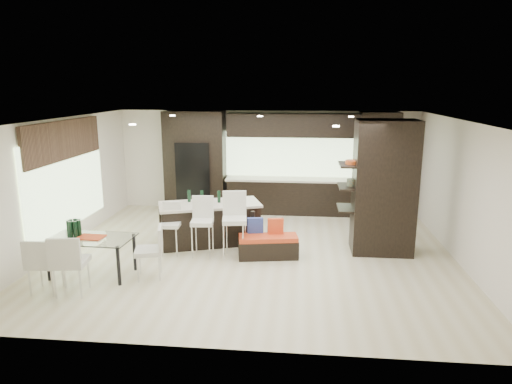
# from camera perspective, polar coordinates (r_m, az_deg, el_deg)

# --- Properties ---
(ground) EXTENTS (8.00, 8.00, 0.00)m
(ground) POSITION_cam_1_polar(r_m,az_deg,el_deg) (9.39, -0.37, -7.68)
(ground) COLOR beige
(ground) RESTS_ON ground
(back_wall) EXTENTS (8.00, 0.02, 2.70)m
(back_wall) POSITION_cam_1_polar(r_m,az_deg,el_deg) (12.42, 1.34, 3.91)
(back_wall) COLOR white
(back_wall) RESTS_ON ground
(left_wall) EXTENTS (0.02, 7.00, 2.70)m
(left_wall) POSITION_cam_1_polar(r_m,az_deg,el_deg) (10.22, -23.28, 0.84)
(left_wall) COLOR white
(left_wall) RESTS_ON ground
(right_wall) EXTENTS (0.02, 7.00, 2.70)m
(right_wall) POSITION_cam_1_polar(r_m,az_deg,el_deg) (9.46, 24.48, -0.19)
(right_wall) COLOR white
(right_wall) RESTS_ON ground
(ceiling) EXTENTS (8.00, 7.00, 0.02)m
(ceiling) POSITION_cam_1_polar(r_m,az_deg,el_deg) (8.80, -0.40, 8.99)
(ceiling) COLOR white
(ceiling) RESTS_ON ground
(window_left) EXTENTS (0.04, 3.20, 1.90)m
(window_left) POSITION_cam_1_polar(r_m,az_deg,el_deg) (10.38, -22.56, 1.07)
(window_left) COLOR #B2D199
(window_left) RESTS_ON left_wall
(window_back) EXTENTS (3.40, 0.04, 1.20)m
(window_back) POSITION_cam_1_polar(r_m,az_deg,el_deg) (12.32, 4.13, 4.75)
(window_back) COLOR #B2D199
(window_back) RESTS_ON back_wall
(stone_accent) EXTENTS (0.08, 3.00, 0.80)m
(stone_accent) POSITION_cam_1_polar(r_m,az_deg,el_deg) (10.23, -22.85, 6.01)
(stone_accent) COLOR brown
(stone_accent) RESTS_ON left_wall
(ceiling_spots) EXTENTS (4.00, 3.00, 0.02)m
(ceiling_spots) POSITION_cam_1_polar(r_m,az_deg,el_deg) (9.05, -0.22, 8.97)
(ceiling_spots) COLOR white
(ceiling_spots) RESTS_ON ceiling
(back_cabinetry) EXTENTS (6.80, 0.68, 2.70)m
(back_cabinetry) POSITION_cam_1_polar(r_m,az_deg,el_deg) (12.07, 3.59, 3.62)
(back_cabinetry) COLOR black
(back_cabinetry) RESTS_ON ground
(refrigerator) EXTENTS (0.90, 0.68, 1.90)m
(refrigerator) POSITION_cam_1_polar(r_m,az_deg,el_deg) (12.41, -7.59, 1.92)
(refrigerator) COLOR black
(refrigerator) RESTS_ON ground
(partition_column) EXTENTS (1.20, 0.80, 2.70)m
(partition_column) POSITION_cam_1_polar(r_m,az_deg,el_deg) (9.49, 15.70, 0.55)
(partition_column) COLOR black
(partition_column) RESTS_ON ground
(kitchen_island) EXTENTS (2.31, 1.56, 0.89)m
(kitchen_island) POSITION_cam_1_polar(r_m,az_deg,el_deg) (9.91, -5.75, -3.92)
(kitchen_island) COLOR black
(kitchen_island) RESTS_ON ground
(stool_left) EXTENTS (0.40, 0.40, 0.85)m
(stool_left) POSITION_cam_1_polar(r_m,az_deg,el_deg) (9.38, -10.58, -5.17)
(stool_left) COLOR beige
(stool_left) RESTS_ON ground
(stool_mid) EXTENTS (0.47, 0.47, 0.97)m
(stool_mid) POSITION_cam_1_polar(r_m,az_deg,el_deg) (9.18, -6.71, -5.07)
(stool_mid) COLOR beige
(stool_mid) RESTS_ON ground
(stool_right) EXTENTS (0.53, 0.53, 1.06)m
(stool_right) POSITION_cam_1_polar(r_m,az_deg,el_deg) (9.03, -2.68, -4.99)
(stool_right) COLOR beige
(stool_right) RESTS_ON ground
(bench) EXTENTS (1.23, 0.64, 0.45)m
(bench) POSITION_cam_1_polar(r_m,az_deg,el_deg) (9.11, 1.52, -6.83)
(bench) COLOR black
(bench) RESTS_ON ground
(floor_vase) EXTENTS (0.60, 0.60, 1.32)m
(floor_vase) POSITION_cam_1_polar(r_m,az_deg,el_deg) (9.77, 13.55, -3.14)
(floor_vase) COLOR #4C533C
(floor_vase) RESTS_ON ground
(dining_table) EXTENTS (1.51, 0.90, 0.71)m
(dining_table) POSITION_cam_1_polar(r_m,az_deg,el_deg) (8.75, -19.77, -7.60)
(dining_table) COLOR white
(dining_table) RESTS_ON ground
(chair_near) EXTENTS (0.57, 0.57, 0.95)m
(chair_near) POSITION_cam_1_polar(r_m,az_deg,el_deg) (8.09, -22.11, -8.59)
(chair_near) COLOR beige
(chair_near) RESTS_ON ground
(chair_far) EXTENTS (0.50, 0.50, 0.88)m
(chair_far) POSITION_cam_1_polar(r_m,az_deg,el_deg) (8.34, -24.84, -8.48)
(chair_far) COLOR beige
(chair_far) RESTS_ON ground
(chair_end) EXTENTS (0.57, 0.57, 0.87)m
(chair_end) POSITION_cam_1_polar(r_m,az_deg,el_deg) (8.34, -13.24, -7.61)
(chair_end) COLOR beige
(chair_end) RESTS_ON ground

